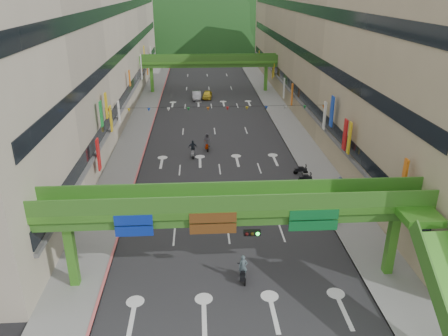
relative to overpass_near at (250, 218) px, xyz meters
The scene contains 22 objects.
road_slab 44.93m from the overpass_near, 91.20° to the left, with size 18.00×140.00×0.02m, color #28282B.
sidewalk_left 46.47m from the overpass_near, 104.97° to the left, with size 4.00×140.00×0.15m, color gray.
sidewalk_right 46.03m from the overpass_near, 77.29° to the left, with size 4.00×140.00×0.15m, color gray.
curb_left 46.02m from the overpass_near, 102.67° to the left, with size 0.20×140.00×0.18m, color #CC5959.
curb_right 45.65m from the overpass_near, 79.63° to the left, with size 0.20×140.00×0.18m, color gray.
building_row_left 49.02m from the overpass_near, 114.00° to the left, with size 12.80×95.00×19.00m.
building_row_right 48.30m from the overpass_near, 68.03° to the left, with size 12.80×95.00×19.00m.
overpass_near is the anchor object (origin of this frame).
overpass_far 59.63m from the overpass_near, 90.90° to the left, with size 28.00×2.20×7.10m.
hill_left 155.52m from the overpass_near, 95.88° to the left, with size 168.00×140.00×112.00m, color #1C4419.
hill_right 176.35m from the overpass_near, 82.15° to the left, with size 208.00×176.00×128.00m, color #1C4419.
bunting_string 24.65m from the overpass_near, 92.17° to the left, with size 26.00×0.36×0.47m.
scooter_rider_near 4.30m from the overpass_near, 129.60° to the left, with size 0.70×1.59×2.02m.
scooter_rider_mid 9.63m from the overpass_near, 91.34° to the left, with size 0.85×1.60×1.95m.
scooter_rider_left 25.13m from the overpass_near, 99.20° to the left, with size 1.09×1.60×2.18m.
scooter_rider_far 27.25m from the overpass_near, 94.66° to the left, with size 0.98×1.60×2.21m.
parked_scooter_row 16.05m from the overpass_near, 59.15° to the left, with size 1.60×11.55×1.08m.
car_silver 53.81m from the overpass_near, 93.64° to the left, with size 1.53×4.39×1.45m, color #94959B.
car_yellow 54.35m from the overpass_near, 91.57° to the left, with size 1.62×4.02×1.37m, color yellow.
pedestrian_red 15.44m from the overpass_near, 40.45° to the left, with size 0.81×0.63×1.66m, color #9C0B03.
pedestrian_dark 15.28m from the overpass_near, 39.73° to the left, with size 0.99×0.41×1.69m, color black.
pedestrian_blue 17.90m from the overpass_near, 52.19° to the left, with size 0.75×0.48×1.60m, color #343857.
Camera 1 is at (-2.27, -19.32, 19.18)m, focal length 35.00 mm.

